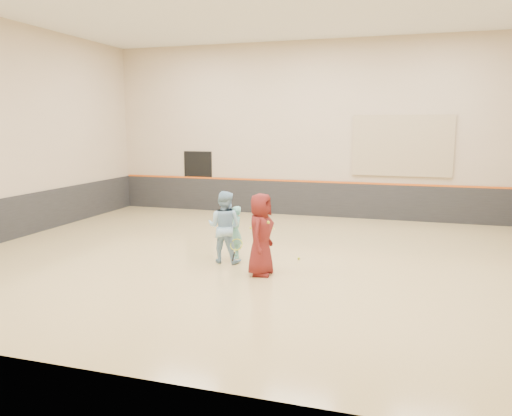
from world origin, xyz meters
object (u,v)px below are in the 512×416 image
(instructor, at_px, (224,227))
(spare_racket, at_px, (270,226))
(girl, at_px, (236,232))
(young_man, at_px, (261,234))

(instructor, height_order, spare_racket, instructor)
(instructor, xyz_separation_m, spare_racket, (0.01, 3.88, -0.75))
(spare_racket, bearing_deg, instructor, -90.16)
(girl, relative_size, young_man, 0.72)
(instructor, xyz_separation_m, young_man, (1.09, -0.70, 0.04))
(girl, height_order, instructor, instructor)
(girl, distance_m, instructor, 0.50)
(girl, xyz_separation_m, instructor, (-0.12, -0.44, 0.21))
(girl, height_order, spare_racket, girl)
(girl, distance_m, young_man, 1.52)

